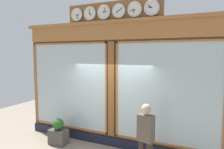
{
  "coord_description": "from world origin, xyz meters",
  "views": [
    {
      "loc": [
        -2.67,
        5.62,
        2.83
      ],
      "look_at": [
        0.0,
        0.0,
        2.2
      ],
      "focal_mm": 33.88,
      "sensor_mm": 36.0,
      "label": 1
    }
  ],
  "objects": [
    {
      "name": "shop_facade",
      "position": [
        -0.0,
        -0.13,
        1.93
      ],
      "size": [
        6.34,
        0.42,
        4.31
      ],
      "color": "brown",
      "rests_on": "ground_plane"
    },
    {
      "name": "planter_box",
      "position": [
        1.56,
        0.61,
        0.23
      ],
      "size": [
        0.56,
        0.36,
        0.47
      ],
      "primitive_type": "cube",
      "color": "#4C4742",
      "rests_on": "ground_plane"
    },
    {
      "name": "planter_shrub",
      "position": [
        1.56,
        0.61,
        0.64
      ],
      "size": [
        0.35,
        0.35,
        0.35
      ],
      "primitive_type": "sphere",
      "color": "#285623",
      "rests_on": "planter_box"
    },
    {
      "name": "pedestrian",
      "position": [
        -1.37,
        1.07,
        0.93
      ],
      "size": [
        0.4,
        0.29,
        1.69
      ],
      "color": "#312A24",
      "rests_on": "ground_plane"
    }
  ]
}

